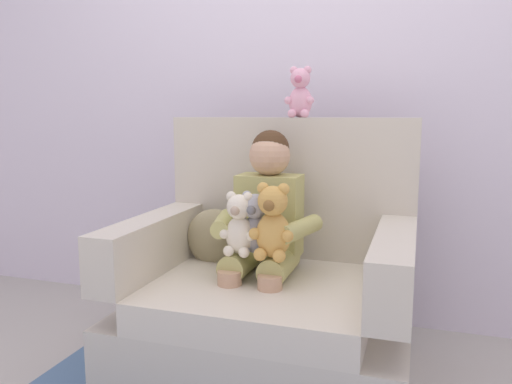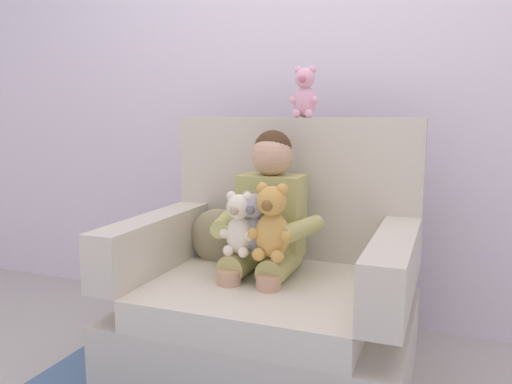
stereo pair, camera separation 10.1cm
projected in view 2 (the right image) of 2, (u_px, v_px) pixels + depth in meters
ground_plane at (268, 377)px, 2.06m from camera, size 8.00×8.00×0.00m
back_wall at (319, 68)px, 2.56m from camera, size 6.00×0.10×2.60m
armchair at (273, 296)px, 2.06m from camera, size 1.11×0.87×1.05m
seated_child at (266, 222)px, 2.04m from camera, size 0.45×0.39×0.82m
plush_cream at (239, 225)px, 1.92m from camera, size 0.15×0.12×0.24m
plush_honey at (272, 224)px, 1.86m from camera, size 0.17×0.14×0.29m
plush_grey at (255, 225)px, 1.93m from camera, size 0.15×0.12×0.25m
plush_pink_on_backrest at (305, 94)px, 2.20m from camera, size 0.13×0.11×0.22m
throw_pillow at (218, 237)px, 2.24m from camera, size 0.27×0.13×0.26m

